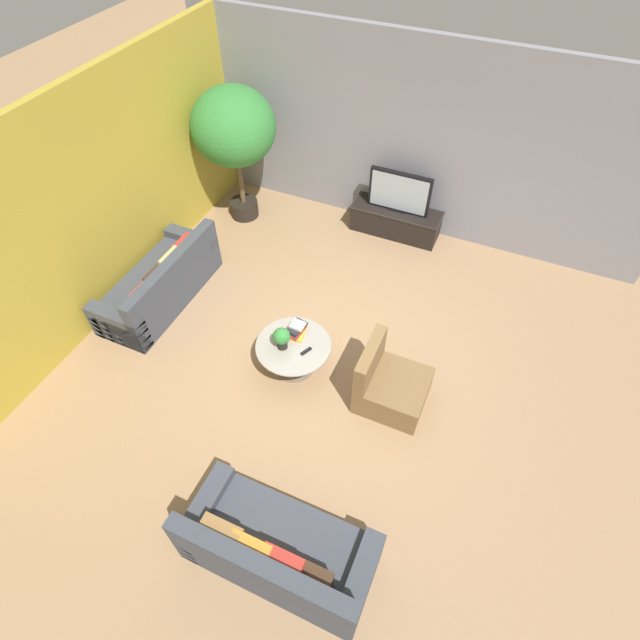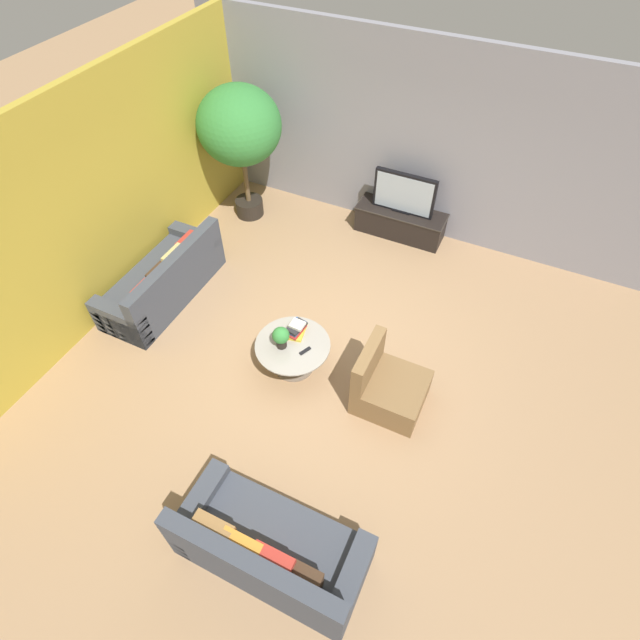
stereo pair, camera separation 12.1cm
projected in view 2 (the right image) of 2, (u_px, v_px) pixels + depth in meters
name	position (u px, v px, depth m)	size (l,w,h in m)	color
ground_plane	(326.00, 360.00, 6.61)	(24.00, 24.00, 0.00)	#9E7A56
back_wall_stone	(419.00, 142.00, 7.45)	(7.40, 0.12, 3.00)	gray
side_wall_left	(109.00, 195.00, 6.55)	(0.12, 7.40, 3.00)	gold
media_console	(400.00, 222.00, 8.21)	(1.46, 0.50, 0.46)	black
television	(404.00, 194.00, 7.80)	(0.99, 0.13, 0.67)	black
coffee_table	(293.00, 351.00, 6.32)	(0.95, 0.95, 0.45)	#756656
couch_by_wall	(164.00, 281.00, 7.20)	(0.84, 1.98, 0.84)	#3D424C
couch_near_entry	(269.00, 549.00, 4.75)	(1.82, 0.84, 0.84)	#3D424C
armchair_wicker	(387.00, 387.00, 6.00)	(0.80, 0.76, 0.86)	brown
potted_palm_tall	(240.00, 128.00, 7.58)	(1.29, 1.29, 2.21)	black
potted_plant_tabletop	(281.00, 337.00, 6.07)	(0.21, 0.21, 0.31)	black
book_stack	(297.00, 328.00, 6.30)	(0.25, 0.35, 0.16)	gold
remote_black	(305.00, 351.00, 6.14)	(0.04, 0.16, 0.02)	black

